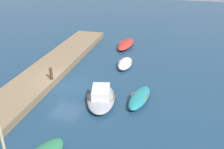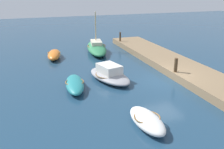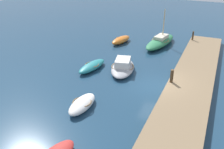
# 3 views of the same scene
# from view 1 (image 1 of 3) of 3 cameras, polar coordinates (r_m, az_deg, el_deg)

# --- Properties ---
(ground_plane) EXTENTS (84.00, 84.00, 0.00)m
(ground_plane) POSITION_cam_1_polar(r_m,az_deg,el_deg) (21.80, -10.27, -2.41)
(ground_plane) COLOR navy
(dock_platform) EXTENTS (26.56, 3.30, 0.55)m
(dock_platform) POSITION_cam_1_polar(r_m,az_deg,el_deg) (22.73, -15.71, -1.01)
(dock_platform) COLOR #846B4C
(dock_platform) RESTS_ON ground_plane
(dinghy_white) EXTENTS (2.89, 1.31, 0.63)m
(dinghy_white) POSITION_cam_1_polar(r_m,az_deg,el_deg) (24.79, 2.84, 2.39)
(dinghy_white) COLOR white
(dinghy_white) RESTS_ON ground_plane
(motorboat_grey) EXTENTS (4.57, 2.93, 1.15)m
(motorboat_grey) POSITION_cam_1_polar(r_m,az_deg,el_deg) (19.13, -2.38, -4.81)
(motorboat_grey) COLOR #939399
(motorboat_grey) RESTS_ON ground_plane
(rowboat_teal) EXTENTS (3.66, 1.63, 0.62)m
(rowboat_teal) POSITION_cam_1_polar(r_m,az_deg,el_deg) (19.32, 5.95, -4.97)
(rowboat_teal) COLOR teal
(rowboat_teal) RESTS_ON ground_plane
(rowboat_red) EXTENTS (4.24, 1.71, 0.59)m
(rowboat_red) POSITION_cam_1_polar(r_m,az_deg,el_deg) (29.98, 2.98, 6.55)
(rowboat_red) COLOR #B72D28
(rowboat_red) RESTS_ON ground_plane
(mooring_post_west) EXTENTS (0.25, 0.25, 1.03)m
(mooring_post_west) POSITION_cam_1_polar(r_m,az_deg,el_deg) (21.59, -12.98, 0.19)
(mooring_post_west) COLOR #47331E
(mooring_post_west) RESTS_ON dock_platform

